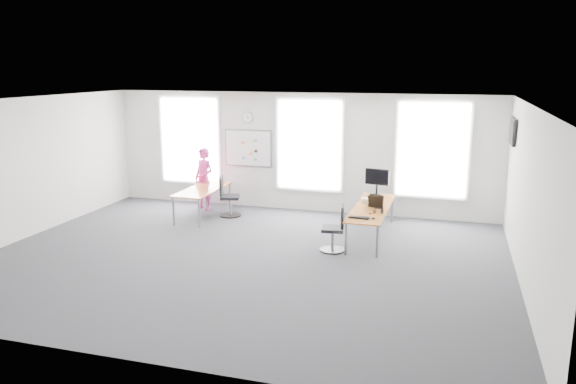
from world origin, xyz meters
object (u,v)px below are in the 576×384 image
(headphones, at_px, (378,211))
(monitor, at_px, (377,180))
(desk_right, at_px, (372,209))
(keyboard, at_px, (359,218))
(chair_left, at_px, (228,199))
(chair_right, at_px, (335,231))
(desk_left, at_px, (203,191))
(person, at_px, (204,179))

(headphones, relative_size, monitor, 0.32)
(desk_right, distance_m, keyboard, 0.97)
(desk_right, distance_m, chair_left, 3.74)
(chair_right, distance_m, chair_left, 3.64)
(headphones, distance_m, monitor, 1.69)
(keyboard, xyz_separation_m, monitor, (0.05, 2.13, 0.37))
(keyboard, bearing_deg, desk_left, 168.05)
(desk_left, distance_m, chair_right, 4.03)
(desk_left, height_order, headphones, headphones)
(desk_right, height_order, chair_left, chair_left)
(desk_left, distance_m, keyboard, 4.37)
(person, bearing_deg, chair_left, -9.03)
(desk_right, bearing_deg, headphones, -67.08)
(desk_left, bearing_deg, monitor, 8.94)
(desk_right, height_order, monitor, monitor)
(person, distance_m, monitor, 4.46)
(chair_right, bearing_deg, desk_right, 146.02)
(desk_right, xyz_separation_m, monitor, (-0.06, 1.17, 0.42))
(monitor, bearing_deg, desk_right, -77.34)
(keyboard, bearing_deg, monitor, 96.47)
(chair_right, bearing_deg, desk_left, -122.50)
(keyboard, height_order, monitor, monitor)
(keyboard, relative_size, headphones, 2.12)
(chair_left, bearing_deg, chair_right, -138.50)
(headphones, bearing_deg, desk_right, 107.05)
(chair_left, xyz_separation_m, keyboard, (3.55, -1.72, 0.25))
(chair_right, height_order, person, person)
(person, xyz_separation_m, monitor, (4.45, -0.07, 0.25))
(desk_right, relative_size, chair_left, 2.77)
(chair_right, height_order, keyboard, chair_right)
(desk_right, distance_m, chair_right, 1.29)
(desk_left, distance_m, monitor, 4.23)
(headphones, bearing_deg, desk_left, 161.53)
(monitor, bearing_deg, headphones, -71.18)
(headphones, height_order, monitor, monitor)
(chair_left, relative_size, headphones, 5.02)
(chair_left, relative_size, monitor, 1.58)
(headphones, xyz_separation_m, monitor, (-0.26, 1.64, 0.32))
(chair_right, distance_m, monitor, 2.44)
(keyboard, bearing_deg, person, 161.26)
(person, bearing_deg, desk_right, 5.21)
(chair_right, bearing_deg, monitor, 159.68)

